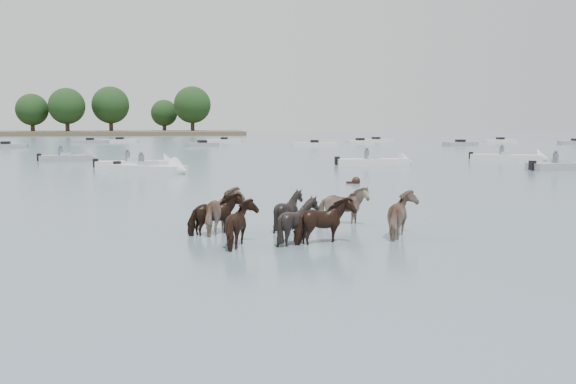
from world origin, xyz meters
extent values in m
plane|color=#4A5E6A|center=(0.00, 0.00, 0.00)|extent=(400.00, 400.00, 0.00)
imported|color=black|center=(-1.89, 0.34, 0.49)|extent=(1.71, 1.33, 1.32)
imported|color=gray|center=(-1.59, 0.60, 0.54)|extent=(1.25, 1.45, 1.43)
imported|color=black|center=(0.23, 0.78, 0.49)|extent=(1.35, 1.24, 1.32)
imported|color=#9D846A|center=(2.00, 1.60, 0.50)|extent=(1.68, 0.94, 1.34)
imported|color=black|center=(-1.25, -1.46, 0.49)|extent=(1.34, 1.49, 1.33)
imported|color=black|center=(0.17, -1.29, 0.51)|extent=(1.27, 1.14, 1.36)
imported|color=black|center=(0.81, -1.42, 0.50)|extent=(1.76, 1.30, 1.35)
imported|color=#9C7B6A|center=(3.17, -0.79, 0.54)|extent=(1.20, 1.40, 1.41)
sphere|color=black|center=(5.71, 14.32, 0.12)|extent=(0.44, 0.44, 0.44)
cube|color=black|center=(5.46, 14.32, 0.02)|extent=(0.50, 0.22, 0.18)
cube|color=silver|center=(-6.56, 27.50, 0.20)|extent=(5.07, 1.88, 0.55)
cone|color=silver|center=(-4.07, 27.64, 0.20)|extent=(0.99, 1.65, 1.60)
cube|color=#99ADB7|center=(-6.56, 27.50, 0.55)|extent=(0.86, 1.16, 0.35)
cube|color=black|center=(-9.05, 27.36, 0.35)|extent=(0.37, 0.37, 0.60)
cylinder|color=#595966|center=(-6.96, 27.50, 0.75)|extent=(0.36, 0.36, 0.70)
sphere|color=#595966|center=(-6.96, 27.50, 1.20)|extent=(0.24, 0.24, 0.24)
cube|color=silver|center=(-5.27, 23.02, 0.20)|extent=(4.94, 4.07, 0.55)
cone|color=silver|center=(-3.25, 21.65, 0.20)|extent=(1.64, 1.83, 1.60)
cube|color=#99ADB7|center=(-5.27, 23.02, 0.55)|extent=(1.29, 1.38, 0.35)
cube|color=black|center=(-7.29, 24.39, 0.35)|extent=(0.49, 0.49, 0.60)
cylinder|color=#595966|center=(-5.67, 23.02, 0.75)|extent=(0.36, 0.36, 0.70)
sphere|color=#595966|center=(-5.67, 23.02, 1.20)|extent=(0.24, 0.24, 0.24)
cube|color=silver|center=(10.35, 27.72, 0.20)|extent=(5.21, 1.88, 0.55)
cone|color=silver|center=(12.91, 27.58, 0.20)|extent=(0.99, 1.65, 1.60)
cube|color=#99ADB7|center=(10.35, 27.72, 0.55)|extent=(0.86, 1.16, 0.35)
cube|color=black|center=(7.79, 27.86, 0.35)|extent=(0.37, 0.37, 0.60)
cylinder|color=#595966|center=(9.95, 27.72, 0.75)|extent=(0.36, 0.36, 0.70)
sphere|color=#595966|center=(9.95, 27.72, 1.20)|extent=(0.24, 0.24, 0.24)
cube|color=gray|center=(21.29, 21.38, 0.20)|extent=(4.45, 2.06, 0.55)
cube|color=#99ADB7|center=(21.29, 21.38, 0.55)|extent=(0.92, 1.20, 0.35)
cube|color=black|center=(19.15, 21.14, 0.35)|extent=(0.39, 0.39, 0.60)
cylinder|color=#595966|center=(20.89, 21.38, 0.75)|extent=(0.36, 0.36, 0.70)
sphere|color=#595966|center=(20.89, 21.38, 1.20)|extent=(0.24, 0.24, 0.24)
cube|color=silver|center=(22.98, 32.11, 0.20)|extent=(5.66, 4.14, 0.55)
cone|color=silver|center=(25.42, 30.74, 0.20)|extent=(1.57, 1.84, 1.60)
cube|color=#99ADB7|center=(22.98, 32.11, 0.55)|extent=(1.25, 1.37, 0.35)
cube|color=black|center=(20.55, 33.48, 0.35)|extent=(0.48, 0.48, 0.60)
cylinder|color=#595966|center=(22.58, 32.11, 0.75)|extent=(0.36, 0.36, 0.70)
sphere|color=#595966|center=(22.58, 32.11, 1.20)|extent=(0.24, 0.24, 0.24)
cube|color=gray|center=(-12.65, 36.13, 0.20)|extent=(4.23, 2.25, 0.55)
cone|color=gray|center=(-10.67, 36.47, 0.20)|extent=(1.15, 1.73, 1.60)
cube|color=#99ADB7|center=(-12.65, 36.13, 0.55)|extent=(0.98, 1.24, 0.35)
cube|color=black|center=(-14.63, 35.80, 0.35)|extent=(0.40, 0.40, 0.60)
cylinder|color=#595966|center=(-13.05, 36.13, 0.75)|extent=(0.36, 0.36, 0.70)
sphere|color=#595966|center=(-13.05, 36.13, 1.20)|extent=(0.24, 0.24, 0.24)
cube|color=gray|center=(-24.89, 63.89, 0.22)|extent=(5.07, 1.93, 0.60)
cube|color=black|center=(-24.89, 63.89, 0.60)|extent=(1.08, 1.08, 0.50)
cube|color=gray|center=(-17.76, 81.35, 0.22)|extent=(5.40, 1.98, 0.60)
cube|color=black|center=(-17.76, 81.35, 0.60)|extent=(1.09, 1.09, 0.50)
cube|color=silver|center=(-13.81, 84.61, 0.22)|extent=(6.07, 2.94, 0.60)
cube|color=black|center=(-13.81, 84.61, 0.60)|extent=(1.22, 1.22, 0.50)
cube|color=gray|center=(-1.38, 65.85, 0.22)|extent=(4.39, 2.85, 0.60)
cube|color=black|center=(-1.38, 65.85, 0.60)|extent=(1.29, 1.29, 0.50)
cube|color=silver|center=(2.23, 82.28, 0.22)|extent=(5.75, 2.68, 0.60)
cube|color=black|center=(2.23, 82.28, 0.60)|extent=(1.19, 1.19, 0.50)
cube|color=silver|center=(13.09, 64.56, 0.22)|extent=(5.84, 1.87, 0.60)
cube|color=black|center=(13.09, 64.56, 0.60)|extent=(1.06, 1.06, 0.50)
cube|color=silver|center=(21.67, 73.95, 0.22)|extent=(4.46, 2.56, 0.60)
cube|color=black|center=(21.67, 73.95, 0.60)|extent=(1.23, 1.23, 0.50)
cube|color=silver|center=(25.90, 80.20, 0.22)|extent=(6.00, 3.31, 0.60)
cube|color=black|center=(25.90, 80.20, 0.60)|extent=(1.27, 1.27, 0.50)
cube|color=gray|center=(32.88, 64.09, 0.22)|extent=(5.42, 3.33, 0.60)
cube|color=black|center=(32.88, 64.09, 0.60)|extent=(1.30, 1.30, 0.50)
cube|color=silver|center=(44.33, 75.58, 0.22)|extent=(5.04, 1.65, 0.60)
cube|color=black|center=(44.33, 75.58, 0.60)|extent=(1.03, 1.03, 0.50)
cube|color=gray|center=(51.36, 66.76, 0.22)|extent=(5.01, 1.60, 0.60)
cube|color=black|center=(51.36, 66.76, 0.60)|extent=(1.02, 1.02, 0.50)
cylinder|color=#382619|center=(-41.18, 146.03, 1.73)|extent=(1.00, 1.00, 3.46)
sphere|color=black|center=(-41.18, 146.03, 6.24)|extent=(7.68, 7.68, 7.68)
cylinder|color=#382619|center=(-32.63, 143.89, 1.96)|extent=(1.00, 1.00, 3.92)
sphere|color=black|center=(-32.63, 143.89, 7.08)|extent=(8.71, 8.71, 8.71)
cylinder|color=#382619|center=(-22.88, 147.90, 2.07)|extent=(1.00, 1.00, 4.14)
sphere|color=black|center=(-22.88, 147.90, 7.48)|extent=(9.21, 9.21, 9.21)
cylinder|color=#382619|center=(-10.13, 156.19, 1.57)|extent=(1.00, 1.00, 3.14)
sphere|color=black|center=(-10.13, 156.19, 5.66)|extent=(6.97, 6.97, 6.97)
cylinder|color=#382619|center=(-2.70, 149.83, 2.12)|extent=(1.00, 1.00, 4.25)
sphere|color=black|center=(-2.70, 149.83, 7.67)|extent=(9.44, 9.44, 9.44)
camera|label=1|loc=(-2.44, -17.20, 3.08)|focal=39.82mm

